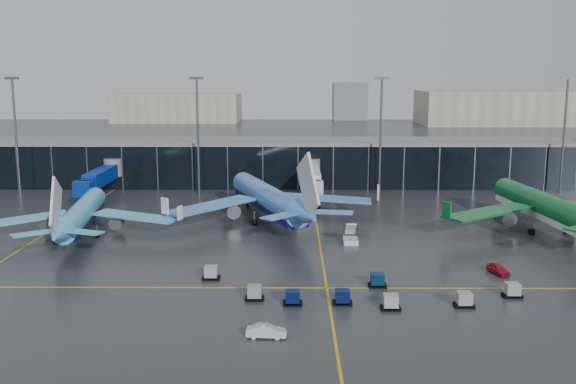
{
  "coord_description": "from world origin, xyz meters",
  "views": [
    {
      "loc": [
        5.83,
        -90.15,
        25.48
      ],
      "look_at": [
        5.0,
        18.0,
        6.0
      ],
      "focal_mm": 40.0,
      "sensor_mm": 36.0,
      "label": 1
    }
  ],
  "objects_px": {
    "airliner_aer_lingus": "(546,191)",
    "baggage_carts": "(354,292)",
    "airliner_klm_near": "(267,183)",
    "service_van_red": "(498,269)",
    "airliner_arkefly": "(81,200)",
    "service_van_white": "(266,331)",
    "mobile_airstair": "(351,239)"
  },
  "relations": [
    {
      "from": "airliner_klm_near",
      "to": "service_van_white",
      "type": "height_order",
      "value": "airliner_klm_near"
    },
    {
      "from": "airliner_aer_lingus",
      "to": "service_van_red",
      "type": "height_order",
      "value": "airliner_aer_lingus"
    },
    {
      "from": "airliner_arkefly",
      "to": "service_van_red",
      "type": "bearing_deg",
      "value": -26.06
    },
    {
      "from": "baggage_carts",
      "to": "mobile_airstair",
      "type": "distance_m",
      "value": 25.04
    },
    {
      "from": "airliner_klm_near",
      "to": "baggage_carts",
      "type": "xyz_separation_m",
      "value": [
        11.68,
        -40.28,
        -6.17
      ]
    },
    {
      "from": "baggage_carts",
      "to": "service_van_red",
      "type": "bearing_deg",
      "value": 25.67
    },
    {
      "from": "airliner_klm_near",
      "to": "airliner_aer_lingus",
      "type": "height_order",
      "value": "airliner_klm_near"
    },
    {
      "from": "airliner_aer_lingus",
      "to": "mobile_airstair",
      "type": "bearing_deg",
      "value": -170.93
    },
    {
      "from": "service_van_red",
      "to": "airliner_klm_near",
      "type": "bearing_deg",
      "value": 119.17
    },
    {
      "from": "mobile_airstair",
      "to": "service_van_white",
      "type": "height_order",
      "value": "mobile_airstair"
    },
    {
      "from": "airliner_arkefly",
      "to": "airliner_aer_lingus",
      "type": "relative_size",
      "value": 0.86
    },
    {
      "from": "service_van_white",
      "to": "baggage_carts",
      "type": "bearing_deg",
      "value": -37.66
    },
    {
      "from": "baggage_carts",
      "to": "service_van_white",
      "type": "relative_size",
      "value": 9.63
    },
    {
      "from": "airliner_aer_lingus",
      "to": "service_van_red",
      "type": "bearing_deg",
      "value": -127.28
    },
    {
      "from": "airliner_aer_lingus",
      "to": "mobile_airstair",
      "type": "distance_m",
      "value": 34.5
    },
    {
      "from": "airliner_aer_lingus",
      "to": "service_van_red",
      "type": "relative_size",
      "value": 11.58
    },
    {
      "from": "airliner_klm_near",
      "to": "baggage_carts",
      "type": "bearing_deg",
      "value": -93.25
    },
    {
      "from": "airliner_klm_near",
      "to": "airliner_arkefly",
      "type": "bearing_deg",
      "value": -179.79
    },
    {
      "from": "airliner_klm_near",
      "to": "service_van_white",
      "type": "xyz_separation_m",
      "value": [
        1.93,
        -51.82,
        -6.27
      ]
    },
    {
      "from": "mobile_airstair",
      "to": "airliner_klm_near",
      "type": "bearing_deg",
      "value": 132.74
    },
    {
      "from": "mobile_airstair",
      "to": "service_van_red",
      "type": "bearing_deg",
      "value": -39.4
    },
    {
      "from": "airliner_klm_near",
      "to": "service_van_red",
      "type": "bearing_deg",
      "value": -63.76
    },
    {
      "from": "airliner_klm_near",
      "to": "mobile_airstair",
      "type": "height_order",
      "value": "airliner_klm_near"
    },
    {
      "from": "airliner_arkefly",
      "to": "mobile_airstair",
      "type": "bearing_deg",
      "value": -14.03
    },
    {
      "from": "service_van_red",
      "to": "service_van_white",
      "type": "height_order",
      "value": "service_van_white"
    },
    {
      "from": "airliner_arkefly",
      "to": "service_van_white",
      "type": "xyz_separation_m",
      "value": [
        31.64,
        -41.22,
        -5.19
      ]
    },
    {
      "from": "airliner_aer_lingus",
      "to": "mobile_airstair",
      "type": "xyz_separation_m",
      "value": [
        -32.95,
        -8.26,
        -6.03
      ]
    },
    {
      "from": "airliner_klm_near",
      "to": "baggage_carts",
      "type": "relative_size",
      "value": 1.17
    },
    {
      "from": "airliner_klm_near",
      "to": "service_van_red",
      "type": "distance_m",
      "value": 44.47
    },
    {
      "from": "airliner_arkefly",
      "to": "baggage_carts",
      "type": "xyz_separation_m",
      "value": [
        41.4,
        -29.68,
        -5.08
      ]
    },
    {
      "from": "airliner_aer_lingus",
      "to": "baggage_carts",
      "type": "xyz_separation_m",
      "value": [
        -34.78,
        -33.23,
        -6.04
      ]
    },
    {
      "from": "airliner_aer_lingus",
      "to": "baggage_carts",
      "type": "bearing_deg",
      "value": -141.3
    }
  ]
}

